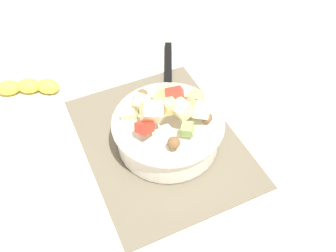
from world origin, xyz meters
TOP-DOWN VIEW (x-y plane):
  - ground_plane at (0.00, 0.00)m, footprint 2.40×2.40m
  - placemat at (0.00, 0.00)m, footprint 0.41×0.31m
  - salad_bowl at (-0.01, -0.01)m, footprint 0.23×0.23m
  - serving_spoon at (0.17, -0.10)m, footprint 0.21×0.12m
  - banana_whole at (0.27, 0.22)m, footprint 0.09×0.15m

SIDE VIEW (x-z plane):
  - ground_plane at x=0.00m, z-range 0.00..0.00m
  - placemat at x=0.00m, z-range 0.00..0.01m
  - serving_spoon at x=0.17m, z-range 0.00..0.02m
  - banana_whole at x=0.27m, z-range 0.00..0.04m
  - salad_bowl at x=-0.01m, z-range -0.02..0.12m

